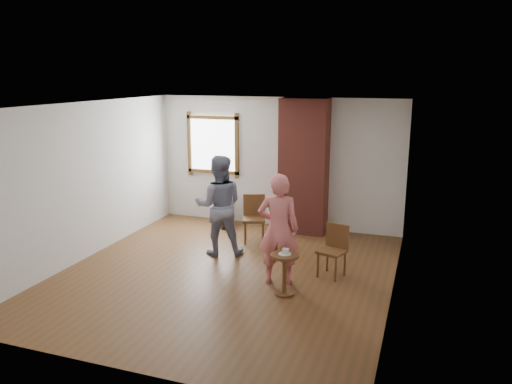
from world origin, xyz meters
TOP-DOWN VIEW (x-y plane):
  - ground at (0.00, 0.00)m, footprint 5.50×5.50m
  - room_shell at (-0.06, 0.61)m, footprint 5.04×5.52m
  - brick_chimney at (0.60, 2.50)m, footprint 0.90×0.50m
  - stoneware_crock at (-1.01, 2.40)m, footprint 0.45×0.45m
  - dark_pot at (-0.91, 2.13)m, footprint 0.20×0.20m
  - dining_chair_left at (-0.12, 1.66)m, footprint 0.51×0.51m
  - dining_chair_right at (1.58, 0.51)m, footprint 0.47×0.47m
  - side_table at (1.06, -0.40)m, footprint 0.40×0.40m
  - cake_plate at (1.06, -0.40)m, footprint 0.18×0.18m
  - cake_slice at (1.07, -0.40)m, footprint 0.08×0.07m
  - man at (-0.45, 0.81)m, footprint 1.01×0.91m
  - person_pink at (0.86, -0.04)m, footprint 0.68×0.53m

SIDE VIEW (x-z plane):
  - ground at x=0.00m, z-range 0.00..0.00m
  - dark_pot at x=-0.91m, z-range 0.00..0.16m
  - stoneware_crock at x=-1.01m, z-range 0.00..0.49m
  - side_table at x=1.06m, z-range 0.10..0.70m
  - dining_chair_right at x=1.58m, z-range 0.05..0.85m
  - dining_chair_left at x=-0.12m, z-range 0.05..0.92m
  - cake_plate at x=1.06m, z-range 0.60..0.61m
  - cake_slice at x=1.07m, z-range 0.61..0.67m
  - person_pink at x=0.86m, z-range 0.00..1.66m
  - man at x=-0.45m, z-range 0.00..1.72m
  - brick_chimney at x=0.60m, z-range 0.00..2.60m
  - room_shell at x=-0.06m, z-range 0.50..3.12m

